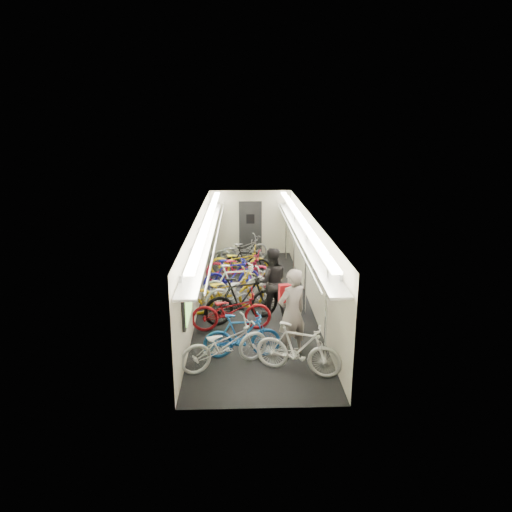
{
  "coord_description": "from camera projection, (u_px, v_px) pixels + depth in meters",
  "views": [
    {
      "loc": [
        -0.36,
        -11.78,
        4.62
      ],
      "look_at": [
        0.06,
        0.52,
        1.15
      ],
      "focal_mm": 32.0,
      "sensor_mm": 36.0,
      "label": 1
    }
  ],
  "objects": [
    {
      "name": "bicycle_11",
      "position": [
        298.0,
        349.0,
        8.77
      ],
      "size": [
        1.77,
        1.12,
        1.03
      ],
      "primitive_type": "imported",
      "rotation": [
        0.0,
        0.0,
        1.17
      ],
      "color": "silver",
      "rests_on": "ground"
    },
    {
      "name": "bicycle_12",
      "position": [
        244.0,
        249.0,
        16.14
      ],
      "size": [
        1.93,
        1.31,
        0.96
      ],
      "primitive_type": "imported",
      "rotation": [
        0.0,
        0.0,
        1.98
      ],
      "color": "slate",
      "rests_on": "ground"
    },
    {
      "name": "train_car_shell",
      "position": [
        241.0,
        237.0,
        12.82
      ],
      "size": [
        10.0,
        10.0,
        10.0
      ],
      "color": "black",
      "rests_on": "ground"
    },
    {
      "name": "backpack",
      "position": [
        285.0,
        293.0,
        9.54
      ],
      "size": [
        0.28,
        0.18,
        0.38
      ],
      "primitive_type": "cube",
      "rotation": [
        0.0,
        0.0,
        0.14
      ],
      "color": "#B21118",
      "rests_on": "passenger_near"
    },
    {
      "name": "bicycle_1",
      "position": [
        242.0,
        336.0,
        9.39
      ],
      "size": [
        1.65,
        0.57,
        0.97
      ],
      "primitive_type": "imported",
      "rotation": [
        0.0,
        0.0,
        1.64
      ],
      "color": "#1B57A6",
      "rests_on": "ground"
    },
    {
      "name": "bicycle_7",
      "position": [
        232.0,
        276.0,
        13.13
      ],
      "size": [
        1.76,
        0.9,
        1.02
      ],
      "primitive_type": "imported",
      "rotation": [
        0.0,
        0.0,
        1.84
      ],
      "color": "navy",
      "rests_on": "ground"
    },
    {
      "name": "bicycle_0",
      "position": [
        225.0,
        344.0,
        9.01
      ],
      "size": [
        1.96,
        1.38,
        0.98
      ],
      "primitive_type": "imported",
      "rotation": [
        0.0,
        0.0,
        2.01
      ],
      "color": "silver",
      "rests_on": "ground"
    },
    {
      "name": "bicycle_5",
      "position": [
        236.0,
        284.0,
        12.19
      ],
      "size": [
        1.99,
        0.92,
        1.16
      ],
      "primitive_type": "imported",
      "rotation": [
        0.0,
        0.0,
        1.77
      ],
      "color": "silver",
      "rests_on": "ground"
    },
    {
      "name": "passenger_mid",
      "position": [
        271.0,
        282.0,
        11.48
      ],
      "size": [
        0.9,
        0.73,
        1.76
      ],
      "primitive_type": "imported",
      "rotation": [
        0.0,
        0.0,
        3.22
      ],
      "color": "black",
      "rests_on": "ground"
    },
    {
      "name": "bicycle_14",
      "position": [
        239.0,
        253.0,
        15.73
      ],
      "size": [
        1.7,
        0.67,
        0.88
      ],
      "primitive_type": "imported",
      "rotation": [
        0.0,
        0.0,
        1.52
      ],
      "color": "slate",
      "rests_on": "ground"
    },
    {
      "name": "passenger_near",
      "position": [
        292.0,
        313.0,
        9.39
      ],
      "size": [
        0.82,
        0.75,
        1.89
      ],
      "primitive_type": "imported",
      "rotation": [
        0.0,
        0.0,
        3.71
      ],
      "color": "gray",
      "rests_on": "ground"
    },
    {
      "name": "bicycle_9",
      "position": [
        247.0,
        262.0,
        14.63
      ],
      "size": [
        1.64,
        0.9,
        0.95
      ],
      "primitive_type": "imported",
      "rotation": [
        0.0,
        0.0,
        1.27
      ],
      "color": "black",
      "rests_on": "ground"
    },
    {
      "name": "bicycle_6",
      "position": [
        242.0,
        290.0,
        11.87
      ],
      "size": [
        2.15,
        1.43,
        1.07
      ],
      "primitive_type": "imported",
      "rotation": [
        0.0,
        0.0,
        1.96
      ],
      "color": "#B6B6BB",
      "rests_on": "ground"
    },
    {
      "name": "bicycle_4",
      "position": [
        226.0,
        291.0,
        11.78
      ],
      "size": [
        2.19,
        1.3,
        1.09
      ],
      "primitive_type": "imported",
      "rotation": [
        0.0,
        0.0,
        1.87
      ],
      "color": "gold",
      "rests_on": "ground"
    },
    {
      "name": "bicycle_8",
      "position": [
        239.0,
        269.0,
        13.63
      ],
      "size": [
        2.23,
        1.3,
        1.11
      ],
      "primitive_type": "imported",
      "rotation": [
        0.0,
        0.0,
        1.28
      ],
      "color": "maroon",
      "rests_on": "ground"
    },
    {
      "name": "bicycle_2",
      "position": [
        231.0,
        310.0,
        10.67
      ],
      "size": [
        1.92,
        0.79,
        0.99
      ],
      "primitive_type": "imported",
      "rotation": [
        0.0,
        0.0,
        1.64
      ],
      "color": "maroon",
      "rests_on": "ground"
    },
    {
      "name": "bicycle_10",
      "position": [
        239.0,
        262.0,
        14.57
      ],
      "size": [
        1.92,
        0.77,
        0.99
      ],
      "primitive_type": "imported",
      "rotation": [
        0.0,
        0.0,
        1.51
      ],
      "color": "yellow",
      "rests_on": "ground"
    },
    {
      "name": "bicycle_3",
      "position": [
        242.0,
        299.0,
        11.11
      ],
      "size": [
        2.01,
        1.23,
        1.17
      ],
      "primitive_type": "imported",
      "rotation": [
        0.0,
        0.0,
        1.95
      ],
      "color": "black",
      "rests_on": "ground"
    }
  ]
}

